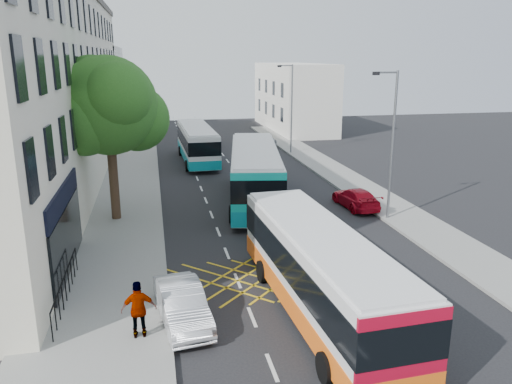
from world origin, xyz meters
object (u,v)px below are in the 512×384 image
lamp_far (291,104)px  pedestrian_far (139,309)px  bus_mid (255,174)px  motorbike (422,375)px  distant_car_silver (265,140)px  parked_car_silver (182,304)px  lamp_near (391,138)px  red_hatchback (356,198)px  distant_car_grey (207,139)px  street_tree (108,107)px  bus_near (320,271)px  bus_far (197,143)px

lamp_far → pedestrian_far: bearing=-113.9°
bus_mid → motorbike: size_ratio=5.98×
bus_mid → distant_car_silver: (5.14, 19.85, -1.20)m
parked_car_silver → distant_car_silver: parked_car_silver is taller
lamp_near → motorbike: bearing=-112.6°
red_hatchback → distant_car_grey: 24.33m
motorbike → pedestrian_far: (-7.23, 4.59, 0.23)m
distant_car_grey → pedestrian_far: bearing=-95.5°
bus_mid → lamp_near: bearing=-28.5°
street_tree → bus_near: 15.14m
motorbike → distant_car_silver: bearing=87.3°
red_hatchback → distant_car_silver: bearing=-92.1°
motorbike → bus_mid: bearing=95.4°
distant_car_grey → distant_car_silver: size_ratio=1.34×
parked_car_silver → lamp_far: bearing=60.0°
street_tree → distant_car_silver: size_ratio=2.43×
street_tree → lamp_near: bearing=-11.4°
distant_car_grey → pedestrian_far: size_ratio=2.55×
street_tree → bus_far: (5.92, 15.33, -4.68)m
parked_car_silver → street_tree: bearing=96.1°
lamp_far → parked_car_silver: lamp_far is taller
bus_far → lamp_far: bearing=9.7°
distant_car_silver → pedestrian_far: pedestrian_far is taller
bus_far → distant_car_silver: bus_far is taller
bus_near → red_hatchback: size_ratio=2.72×
parked_car_silver → red_hatchback: parked_car_silver is taller
lamp_far → motorbike: size_ratio=3.80×
bus_mid → bus_far: 13.44m
bus_mid → street_tree: bearing=-156.0°
street_tree → parked_car_silver: (2.91, -11.80, -5.62)m
bus_far → parked_car_silver: bearing=-97.6°
motorbike → bus_near: bearing=105.9°
lamp_far → distant_car_silver: size_ratio=2.21×
bus_near → pedestrian_far: 6.21m
parked_car_silver → distant_car_grey: (4.69, 34.93, 0.01)m
lamp_far → red_hatchback: bearing=-92.3°
red_hatchback → pedestrian_far: (-12.50, -12.35, 0.51)m
lamp_near → distant_car_silver: 25.26m
red_hatchback → distant_car_silver: size_ratio=1.13×
street_tree → distant_car_grey: 24.99m
lamp_far → parked_car_silver: (-11.80, -28.83, -3.95)m
red_hatchback → pedestrian_far: bearing=41.1°
lamp_near → bus_mid: size_ratio=0.64×
red_hatchback → motorbike: bearing=69.2°
bus_far → red_hatchback: bearing=-63.9°
lamp_near → parked_car_silver: size_ratio=1.97×
street_tree → red_hatchback: 15.13m
street_tree → bus_near: size_ratio=0.79×
lamp_far → bus_near: 30.21m
street_tree → pedestrian_far: 13.79m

